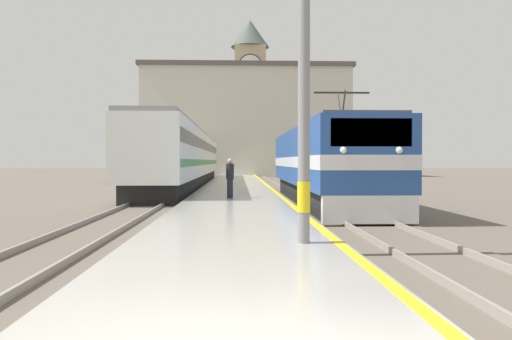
# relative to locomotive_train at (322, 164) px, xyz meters

# --- Properties ---
(ground_plane) EXTENTS (200.00, 200.00, 0.00)m
(ground_plane) POSITION_rel_locomotive_train_xyz_m (-3.83, 11.86, -1.76)
(ground_plane) COLOR #60564C
(platform) EXTENTS (4.34, 140.00, 0.28)m
(platform) POSITION_rel_locomotive_train_xyz_m (-3.83, 6.86, -1.62)
(platform) COLOR #ADA89E
(platform) RESTS_ON ground
(rail_track_near) EXTENTS (2.84, 140.00, 0.16)m
(rail_track_near) POSITION_rel_locomotive_train_xyz_m (0.00, 6.86, -1.72)
(rail_track_near) COLOR #60564C
(rail_track_near) RESTS_ON ground
(rail_track_far) EXTENTS (2.83, 140.00, 0.16)m
(rail_track_far) POSITION_rel_locomotive_train_xyz_m (-7.56, 6.86, -1.72)
(rail_track_far) COLOR #60564C
(rail_track_far) RESTS_ON ground
(locomotive_train) EXTENTS (2.92, 16.33, 4.39)m
(locomotive_train) POSITION_rel_locomotive_train_xyz_m (0.00, 0.00, 0.00)
(locomotive_train) COLOR black
(locomotive_train) RESTS_ON ground
(passenger_train) EXTENTS (2.92, 35.89, 4.08)m
(passenger_train) POSITION_rel_locomotive_train_xyz_m (-7.56, 15.94, 0.44)
(passenger_train) COLOR black
(passenger_train) RESTS_ON ground
(catenary_mast) EXTENTS (2.79, 0.25, 7.77)m
(catenary_mast) POSITION_rel_locomotive_train_xyz_m (-2.37, -12.35, 2.45)
(catenary_mast) COLOR gray
(catenary_mast) RESTS_ON platform
(person_on_platform) EXTENTS (0.34, 0.34, 1.71)m
(person_on_platform) POSITION_rel_locomotive_train_xyz_m (-4.10, -0.38, -0.58)
(person_on_platform) COLOR #23232D
(person_on_platform) RESTS_ON platform
(clock_tower) EXTENTS (5.45, 5.45, 22.12)m
(clock_tower) POSITION_rel_locomotive_train_xyz_m (-1.96, 49.69, 10.14)
(clock_tower) COLOR tan
(clock_tower) RESTS_ON ground
(station_building) EXTENTS (25.48, 6.97, 13.50)m
(station_building) POSITION_rel_locomotive_train_xyz_m (-2.68, 39.14, 5.02)
(station_building) COLOR beige
(station_building) RESTS_ON ground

